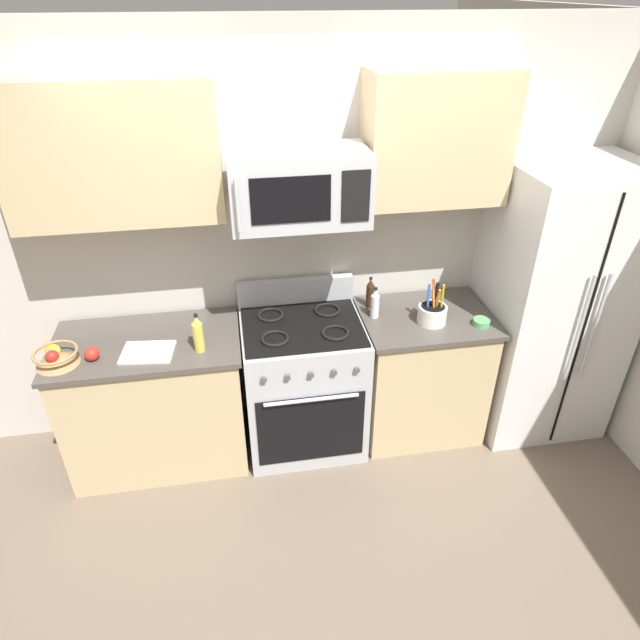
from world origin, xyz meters
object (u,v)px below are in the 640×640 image
Objects in this scene: range_oven at (303,382)px; apple_loose at (92,354)px; utensil_crock at (432,313)px; microwave at (299,187)px; prep_bowl at (481,322)px; refrigerator at (551,304)px; bottle_soy at (370,293)px; cutting_board at (148,352)px; bottle_oil at (198,334)px; fruit_basket at (55,356)px; bottle_vinegar at (375,304)px.

range_oven is 13.24× the size of apple_loose.
apple_loose is at bearing -173.23° from range_oven.
range_oven is at bearing 173.97° from utensil_crock.
prep_bowl is at bearing -10.14° from microwave.
microwave is (-1.66, 0.05, 0.87)m from refrigerator.
refrigerator reaches higher than apple_loose.
utensil_crock is 0.42m from bottle_soy.
cutting_board is at bearing 2.37° from apple_loose.
range_oven reaches higher than apple_loose.
refrigerator reaches higher than bottle_oil.
fruit_basket reaches higher than prep_bowl.
fruit_basket is 2.28× the size of prep_bowl.
fruit_basket is at bearing 179.53° from prep_bowl.
bottle_vinegar reaches higher than prep_bowl.
microwave is 3.56× the size of bottle_vinegar.
refrigerator reaches higher than fruit_basket.
utensil_crock is at bearing 1.68° from apple_loose.
apple_loose is (0.19, 0.00, -0.01)m from fruit_basket.
refrigerator is 2.28m from bottle_oil.
bottle_vinegar reaches higher than fruit_basket.
cutting_board is (-0.92, -0.13, 0.45)m from range_oven.
bottle_oil is (0.30, -0.02, 0.10)m from cutting_board.
utensil_crock is 2.95× the size of prep_bowl.
bottle_soy is 0.72m from prep_bowl.
bottle_vinegar is at bearing 9.93° from bottle_oil.
apple_loose is 0.39× the size of bottle_vinegar.
range_oven reaches higher than fruit_basket.
range_oven is 0.71m from bottle_vinegar.
utensil_crock is at bearing -8.02° from microwave.
bottle_oil reaches higher than prep_bowl.
prep_bowl is (0.30, -0.08, -0.05)m from utensil_crock.
utensil_crock reaches higher than prep_bowl.
cutting_board is at bearing -172.97° from bottle_vinegar.
cutting_board is at bearing 1.86° from fruit_basket.
cutting_board is 2.02m from prep_bowl.
apple_loose is 2.32m from prep_bowl.
range_oven is at bearing 171.30° from prep_bowl.
bottle_vinegar is 1.99× the size of prep_bowl.
microwave is (-0.00, 0.03, 1.31)m from range_oven.
fruit_basket is 1.12× the size of bottle_soy.
cutting_board is (0.49, 0.02, -0.04)m from fruit_basket.
cutting_board is (-2.57, -0.11, -0.00)m from refrigerator.
apple_loose is 0.34× the size of bottle_oil.
fruit_basket is at bearing 179.72° from bottle_oil.
refrigerator is 1.20m from bottle_soy.
bottle_oil is (-2.27, -0.13, 0.10)m from refrigerator.
utensil_crock reaches higher than bottle_soy.
apple_loose is at bearing 1.07° from fruit_basket.
refrigerator is 0.57m from prep_bowl.
prep_bowl is at bearing -0.56° from bottle_oil.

